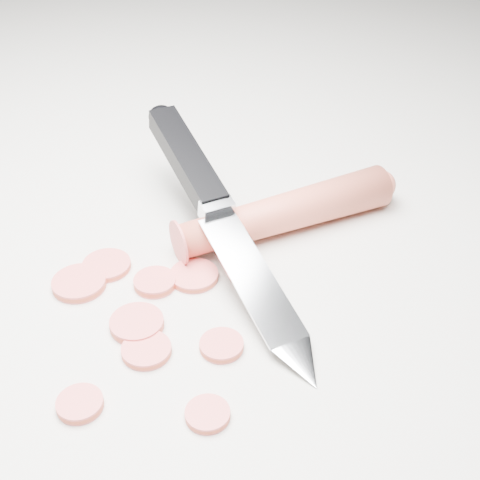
% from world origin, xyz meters
% --- Properties ---
extents(ground, '(2.40, 2.40, 0.00)m').
position_xyz_m(ground, '(0.00, 0.00, 0.00)').
color(ground, beige).
rests_on(ground, ground).
extents(carrot, '(0.15, 0.17, 0.03)m').
position_xyz_m(carrot, '(0.06, 0.08, 0.02)').
color(carrot, '#CC4F3A').
rests_on(carrot, ground).
extents(carrot_slice_0, '(0.04, 0.04, 0.01)m').
position_xyz_m(carrot_slice_0, '(-0.06, -0.05, 0.00)').
color(carrot_slice_0, '#DD4F4D').
rests_on(carrot_slice_0, ground).
extents(carrot_slice_1, '(0.04, 0.04, 0.01)m').
position_xyz_m(carrot_slice_1, '(-0.00, -0.07, 0.00)').
color(carrot_slice_1, '#DD4F4D').
rests_on(carrot_slice_1, ground).
extents(carrot_slice_2, '(0.04, 0.04, 0.01)m').
position_xyz_m(carrot_slice_2, '(0.01, -0.01, 0.00)').
color(carrot_slice_2, '#DD4F4D').
rests_on(carrot_slice_2, ground).
extents(carrot_slice_3, '(0.03, 0.03, 0.01)m').
position_xyz_m(carrot_slice_3, '(0.08, -0.12, 0.00)').
color(carrot_slice_3, '#DD4F4D').
rests_on(carrot_slice_3, ground).
extents(carrot_slice_4, '(0.03, 0.03, 0.01)m').
position_xyz_m(carrot_slice_4, '(0.06, -0.06, 0.00)').
color(carrot_slice_4, '#DD4F4D').
rests_on(carrot_slice_4, ground).
extents(carrot_slice_5, '(0.04, 0.04, 0.01)m').
position_xyz_m(carrot_slice_5, '(-0.06, -0.02, 0.00)').
color(carrot_slice_5, '#DD4F4D').
rests_on(carrot_slice_5, ground).
extents(carrot_slice_6, '(0.03, 0.03, 0.01)m').
position_xyz_m(carrot_slice_6, '(0.00, -0.15, 0.00)').
color(carrot_slice_6, '#DD4F4D').
rests_on(carrot_slice_6, ground).
extents(carrot_slice_7, '(0.03, 0.03, 0.01)m').
position_xyz_m(carrot_slice_7, '(0.02, -0.09, 0.00)').
color(carrot_slice_7, '#DD4F4D').
rests_on(carrot_slice_7, ground).
extents(carrot_slice_8, '(0.03, 0.03, 0.01)m').
position_xyz_m(carrot_slice_8, '(-0.01, -0.02, 0.00)').
color(carrot_slice_8, '#DD4F4D').
rests_on(carrot_slice_8, ground).
extents(kitchen_knife, '(0.25, 0.22, 0.08)m').
position_xyz_m(kitchen_knife, '(0.03, 0.03, 0.04)').
color(kitchen_knife, silver).
rests_on(kitchen_knife, ground).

